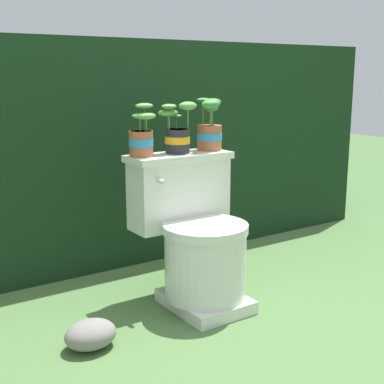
% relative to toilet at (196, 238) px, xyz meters
% --- Properties ---
extents(ground_plane, '(12.00, 12.00, 0.00)m').
position_rel_toilet_xyz_m(ground_plane, '(0.05, -0.05, -0.30)').
color(ground_plane, '#4C703D').
extents(hedge_backdrop, '(3.21, 0.79, 1.17)m').
position_rel_toilet_xyz_m(hedge_backdrop, '(0.05, 0.96, 0.29)').
color(hedge_backdrop, black).
rests_on(hedge_backdrop, ground).
extents(toilet, '(0.47, 0.49, 0.65)m').
position_rel_toilet_xyz_m(toilet, '(0.00, 0.00, 0.00)').
color(toilet, silver).
rests_on(toilet, ground).
extents(potted_plant_left, '(0.11, 0.11, 0.23)m').
position_rel_toilet_xyz_m(potted_plant_left, '(-0.18, 0.15, 0.44)').
color(potted_plant_left, '#9E5638').
rests_on(potted_plant_left, toilet).
extents(potted_plant_midleft, '(0.17, 0.11, 0.23)m').
position_rel_toilet_xyz_m(potted_plant_midleft, '(-0.00, 0.15, 0.44)').
color(potted_plant_midleft, '#262628').
rests_on(potted_plant_midleft, toilet).
extents(potted_plant_middle, '(0.13, 0.14, 0.24)m').
position_rel_toilet_xyz_m(potted_plant_middle, '(0.17, 0.14, 0.45)').
color(potted_plant_middle, '#9E5638').
rests_on(potted_plant_middle, toilet).
extents(garden_stone, '(0.20, 0.16, 0.11)m').
position_rel_toilet_xyz_m(garden_stone, '(-0.56, -0.13, -0.24)').
color(garden_stone, gray).
rests_on(garden_stone, ground).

